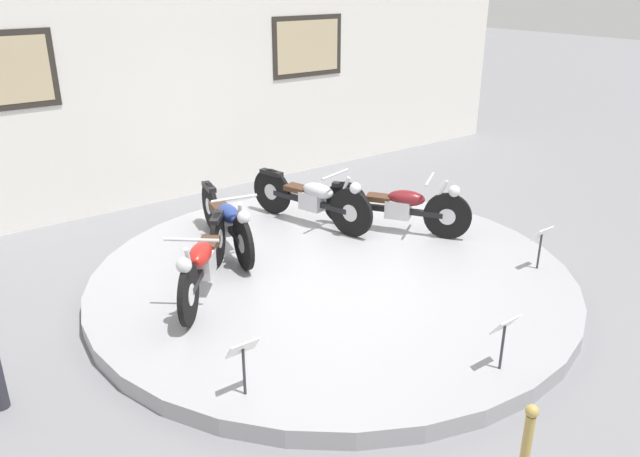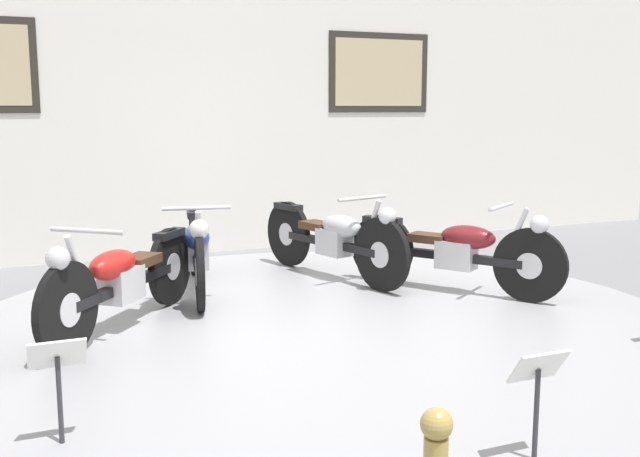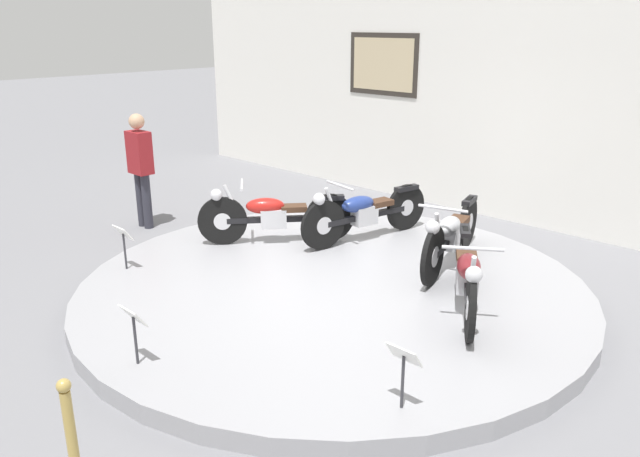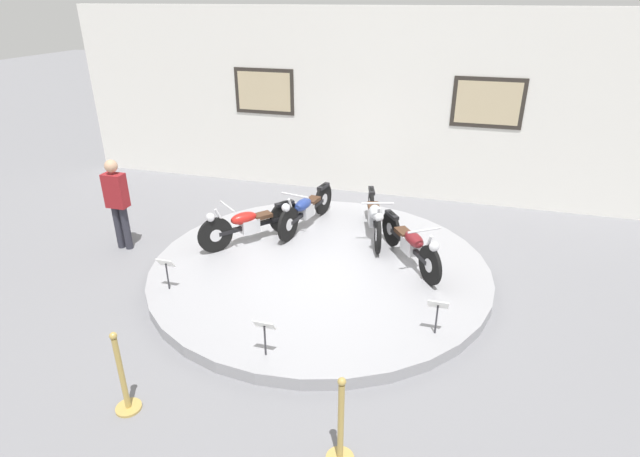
{
  "view_description": "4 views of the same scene",
  "coord_description": "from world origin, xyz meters",
  "px_view_note": "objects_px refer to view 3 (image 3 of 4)",
  "views": [
    {
      "loc": [
        -3.93,
        -5.06,
        3.34
      ],
      "look_at": [
        -0.09,
        0.11,
        0.68
      ],
      "focal_mm": 35.0,
      "sensor_mm": 36.0,
      "label": 1
    },
    {
      "loc": [
        -2.11,
        -4.88,
        1.73
      ],
      "look_at": [
        0.14,
        0.42,
        0.8
      ],
      "focal_mm": 42.0,
      "sensor_mm": 36.0,
      "label": 2
    },
    {
      "loc": [
        4.21,
        -4.58,
        2.84
      ],
      "look_at": [
        -0.22,
        0.02,
        0.72
      ],
      "focal_mm": 35.0,
      "sensor_mm": 36.0,
      "label": 3
    },
    {
      "loc": [
        1.97,
        -6.82,
        4.12
      ],
      "look_at": [
        -0.01,
        0.05,
        0.78
      ],
      "focal_mm": 28.0,
      "sensor_mm": 36.0,
      "label": 4
    }
  ],
  "objects_px": {
    "motorcycle_silver": "(451,233)",
    "info_placard_front_centre": "(134,323)",
    "motorcycle_blue": "(364,211)",
    "info_placard_front_right": "(404,363)",
    "info_placard_front_left": "(124,238)",
    "motorcycle_red": "(273,214)",
    "visitor_standing": "(141,164)",
    "motorcycle_maroon": "(467,273)"
  },
  "relations": [
    {
      "from": "visitor_standing",
      "to": "info_placard_front_left",
      "type": "bearing_deg",
      "value": -36.82
    },
    {
      "from": "motorcycle_silver",
      "to": "motorcycle_blue",
      "type": "bearing_deg",
      "value": -179.91
    },
    {
      "from": "motorcycle_red",
      "to": "info_placard_front_centre",
      "type": "bearing_deg",
      "value": -63.24
    },
    {
      "from": "motorcycle_silver",
      "to": "info_placard_front_centre",
      "type": "distance_m",
      "value": 3.7
    },
    {
      "from": "info_placard_front_centre",
      "to": "info_placard_front_left",
      "type": "bearing_deg",
      "value": 152.57
    },
    {
      "from": "motorcycle_blue",
      "to": "motorcycle_maroon",
      "type": "height_order",
      "value": "motorcycle_blue"
    },
    {
      "from": "motorcycle_maroon",
      "to": "visitor_standing",
      "type": "height_order",
      "value": "visitor_standing"
    },
    {
      "from": "motorcycle_blue",
      "to": "visitor_standing",
      "type": "xyz_separation_m",
      "value": [
        -2.97,
        -1.38,
        0.37
      ]
    },
    {
      "from": "motorcycle_red",
      "to": "info_placard_front_centre",
      "type": "distance_m",
      "value": 3.1
    },
    {
      "from": "motorcycle_silver",
      "to": "info_placard_front_left",
      "type": "distance_m",
      "value": 3.69
    },
    {
      "from": "motorcycle_silver",
      "to": "info_placard_front_right",
      "type": "relative_size",
      "value": 3.77
    },
    {
      "from": "info_placard_front_centre",
      "to": "motorcycle_maroon",
      "type": "bearing_deg",
      "value": 63.27
    },
    {
      "from": "info_placard_front_right",
      "to": "motorcycle_maroon",
      "type": "bearing_deg",
      "value": 107.23
    },
    {
      "from": "motorcycle_blue",
      "to": "motorcycle_silver",
      "type": "bearing_deg",
      "value": 0.09
    },
    {
      "from": "motorcycle_blue",
      "to": "info_placard_front_left",
      "type": "bearing_deg",
      "value": -116.15
    },
    {
      "from": "motorcycle_silver",
      "to": "info_placard_front_right",
      "type": "distance_m",
      "value": 2.93
    },
    {
      "from": "info_placard_front_left",
      "to": "info_placard_front_right",
      "type": "bearing_deg",
      "value": 0.0
    },
    {
      "from": "motorcycle_blue",
      "to": "motorcycle_maroon",
      "type": "xyz_separation_m",
      "value": [
        2.03,
        -0.88,
        -0.01
      ]
    },
    {
      "from": "info_placard_front_left",
      "to": "info_placard_front_centre",
      "type": "relative_size",
      "value": 1.0
    },
    {
      "from": "motorcycle_blue",
      "to": "info_placard_front_right",
      "type": "relative_size",
      "value": 3.8
    },
    {
      "from": "motorcycle_blue",
      "to": "motorcycle_silver",
      "type": "relative_size",
      "value": 1.01
    },
    {
      "from": "info_placard_front_right",
      "to": "visitor_standing",
      "type": "distance_m",
      "value": 5.7
    },
    {
      "from": "motorcycle_maroon",
      "to": "info_placard_front_right",
      "type": "distance_m",
      "value": 1.84
    },
    {
      "from": "motorcycle_red",
      "to": "visitor_standing",
      "type": "height_order",
      "value": "visitor_standing"
    },
    {
      "from": "motorcycle_red",
      "to": "visitor_standing",
      "type": "relative_size",
      "value": 0.94
    },
    {
      "from": "motorcycle_silver",
      "to": "info_placard_front_left",
      "type": "xyz_separation_m",
      "value": [
        -2.58,
        -2.64,
        -0.02
      ]
    },
    {
      "from": "motorcycle_blue",
      "to": "motorcycle_red",
      "type": "bearing_deg",
      "value": -130.71
    },
    {
      "from": "motorcycle_red",
      "to": "motorcycle_blue",
      "type": "xyz_separation_m",
      "value": [
        0.75,
        0.87,
        0.0
      ]
    },
    {
      "from": "motorcycle_red",
      "to": "motorcycle_silver",
      "type": "relative_size",
      "value": 0.8
    },
    {
      "from": "info_placard_front_centre",
      "to": "info_placard_front_right",
      "type": "xyz_separation_m",
      "value": [
        1.94,
        1.0,
        0.0
      ]
    },
    {
      "from": "motorcycle_red",
      "to": "info_placard_front_left",
      "type": "height_order",
      "value": "motorcycle_red"
    },
    {
      "from": "motorcycle_silver",
      "to": "info_placard_front_centre",
      "type": "relative_size",
      "value": 3.77
    },
    {
      "from": "info_placard_front_right",
      "to": "visitor_standing",
      "type": "xyz_separation_m",
      "value": [
        -5.55,
        1.26,
        0.38
      ]
    },
    {
      "from": "motorcycle_blue",
      "to": "info_placard_front_centre",
      "type": "height_order",
      "value": "motorcycle_blue"
    },
    {
      "from": "info_placard_front_left",
      "to": "info_placard_front_right",
      "type": "relative_size",
      "value": 1.0
    },
    {
      "from": "motorcycle_blue",
      "to": "visitor_standing",
      "type": "relative_size",
      "value": 1.19
    },
    {
      "from": "motorcycle_silver",
      "to": "visitor_standing",
      "type": "xyz_separation_m",
      "value": [
        -4.26,
        -1.38,
        0.36
      ]
    },
    {
      "from": "info_placard_front_centre",
      "to": "visitor_standing",
      "type": "distance_m",
      "value": 4.28
    },
    {
      "from": "motorcycle_blue",
      "to": "motorcycle_silver",
      "type": "xyz_separation_m",
      "value": [
        1.29,
        0.0,
        0.01
      ]
    },
    {
      "from": "motorcycle_blue",
      "to": "info_placard_front_right",
      "type": "bearing_deg",
      "value": -45.6
    },
    {
      "from": "motorcycle_blue",
      "to": "visitor_standing",
      "type": "bearing_deg",
      "value": -155.1
    },
    {
      "from": "info_placard_front_left",
      "to": "info_placard_front_centre",
      "type": "xyz_separation_m",
      "value": [
        1.94,
        -1.0,
        0.0
      ]
    }
  ]
}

